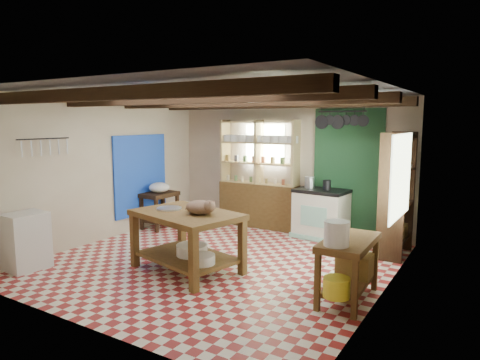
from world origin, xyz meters
The scene contains 30 objects.
floor centered at (0.00, 0.00, -0.01)m, with size 5.00×5.00×0.02m, color maroon.
ceiling centered at (0.00, 0.00, 2.60)m, with size 5.00×5.00×0.02m, color #3F3F43.
wall_back centered at (0.00, 2.50, 1.30)m, with size 5.00×0.04×2.60m, color beige.
wall_front centered at (0.00, -2.50, 1.30)m, with size 5.00×0.04×2.60m, color beige.
wall_left centered at (-2.50, 0.00, 1.30)m, with size 0.04×5.00×2.60m, color beige.
wall_right centered at (2.50, 0.00, 1.30)m, with size 0.04×5.00×2.60m, color beige.
ceiling_beams centered at (0.00, 0.00, 2.48)m, with size 5.00×3.80×0.15m, color black.
blue_wall_patch centered at (-2.47, 0.90, 1.10)m, with size 0.04×1.40×1.60m, color blue.
green_wall_patch centered at (1.25, 2.47, 1.25)m, with size 1.30×0.04×2.30m, color #1D4828.
window_back centered at (-0.50, 2.48, 1.70)m, with size 0.90×0.02×0.80m, color silver.
window_right centered at (2.48, 1.00, 1.40)m, with size 0.02×1.30×1.20m, color silver.
utensil_rail centered at (-2.44, -1.20, 1.78)m, with size 0.06×0.90×0.28m, color black.
pot_rack centered at (1.25, 2.05, 2.18)m, with size 0.86×0.12×0.36m, color black.
shelving_unit centered at (-0.55, 2.31, 1.10)m, with size 1.70×0.34×2.20m, color tan.
tall_rack centered at (2.28, 1.80, 1.00)m, with size 0.40×0.86×2.00m, color black.
work_table centered at (-0.15, -0.56, 0.44)m, with size 1.54×1.03×0.87m, color brown.
stove centered at (0.88, 2.15, 0.46)m, with size 0.94×0.63×0.92m, color beige.
prep_table centered at (-2.20, 1.13, 0.37)m, with size 0.50×0.72×0.73m, color black.
white_cabinet centered at (-2.22, -1.74, 0.42)m, with size 0.47×0.56×0.84m, color white.
right_counter centered at (2.18, -0.35, 0.38)m, with size 0.53×1.07×0.77m, color brown.
cat centered at (0.11, -0.56, 0.97)m, with size 0.44×0.33×0.20m, color #88664F.
steel_tray centered at (-0.50, -0.53, 0.88)m, with size 0.37×0.37×0.02m, color #B4B5BD.
basin_large centered at (-0.09, -0.52, 0.31)m, with size 0.45×0.45×0.16m, color white.
basin_small centered at (0.27, -0.76, 0.30)m, with size 0.37×0.37×0.13m, color white.
kettle_left centered at (0.63, 2.17, 1.03)m, with size 0.19×0.19×0.22m, color #B4B5BD.
kettle_right centered at (0.98, 2.14, 1.01)m, with size 0.15×0.15×0.18m, color black.
enamel_bowl centered at (-2.20, 1.13, 0.84)m, with size 0.42×0.42×0.21m, color white.
white_bucket centered at (2.14, -0.70, 0.91)m, with size 0.29×0.29×0.29m, color white.
wicker_basket centered at (2.17, -0.05, 0.35)m, with size 0.42×0.34×0.29m, color olive.
yellow_tub centered at (2.19, -0.80, 0.31)m, with size 0.31×0.31×0.22m, color yellow.
Camera 1 is at (3.68, -5.30, 2.18)m, focal length 32.00 mm.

